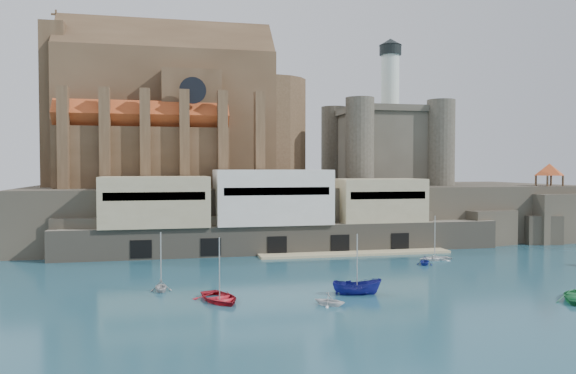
# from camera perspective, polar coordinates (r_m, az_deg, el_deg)

# --- Properties ---
(ground) EXTENTS (300.00, 300.00, 0.00)m
(ground) POSITION_cam_1_polar(r_m,az_deg,el_deg) (70.23, 10.22, -9.01)
(ground) COLOR #184152
(ground) RESTS_ON ground
(promontory) EXTENTS (100.00, 36.00, 10.00)m
(promontory) POSITION_cam_1_polar(r_m,az_deg,el_deg) (106.64, 1.96, -2.54)
(promontory) COLOR #2C2821
(promontory) RESTS_ON ground
(quay) EXTENTS (70.00, 12.00, 13.05)m
(quay) POSITION_cam_1_polar(r_m,az_deg,el_deg) (88.52, -1.69, -2.73)
(quay) COLOR #6F6858
(quay) RESTS_ON ground
(church) EXTENTS (47.00, 25.93, 30.51)m
(church) POSITION_cam_1_polar(r_m,az_deg,el_deg) (105.84, -11.12, 6.71)
(church) COLOR #4B3623
(church) RESTS_ON promontory
(castle_keep) EXTENTS (21.20, 21.20, 29.30)m
(castle_keep) POSITION_cam_1_polar(r_m,az_deg,el_deg) (113.16, 9.78, 4.47)
(castle_keep) COLOR #433F34
(castle_keep) RESTS_ON promontory
(rock_outcrop) EXTENTS (14.50, 10.50, 8.70)m
(rock_outcrop) POSITION_cam_1_polar(r_m,az_deg,el_deg) (113.12, 25.01, -2.93)
(rock_outcrop) COLOR #2C2821
(rock_outcrop) RESTS_ON ground
(pavilion) EXTENTS (6.40, 6.40, 5.40)m
(pavilion) POSITION_cam_1_polar(r_m,az_deg,el_deg) (112.86, 25.02, 1.49)
(pavilion) COLOR #4B3623
(pavilion) RESTS_ON rock_outcrop
(boat_0) EXTENTS (4.62, 2.59, 6.22)m
(boat_0) POSITION_cam_1_polar(r_m,az_deg,el_deg) (57.67, -6.96, -11.42)
(boat_0) COLOR #B51826
(boat_0) RESTS_ON ground
(boat_1) EXTENTS (2.89, 3.07, 3.05)m
(boat_1) POSITION_cam_1_polar(r_m,az_deg,el_deg) (55.68, 4.25, -11.90)
(boat_1) COLOR silver
(boat_1) RESTS_ON ground
(boat_2) EXTENTS (2.34, 2.30, 5.19)m
(boat_2) POSITION_cam_1_polar(r_m,az_deg,el_deg) (60.51, 7.02, -10.78)
(boat_2) COLOR navy
(boat_2) RESTS_ON ground
(boat_4) EXTENTS (2.75, 1.71, 3.16)m
(boat_4) POSITION_cam_1_polar(r_m,az_deg,el_deg) (63.14, -12.77, -10.28)
(boat_4) COLOR beige
(boat_4) RESTS_ON ground
(boat_6) EXTENTS (1.26, 3.58, 4.93)m
(boat_6) POSITION_cam_1_polar(r_m,az_deg,el_deg) (84.52, 14.67, -7.17)
(boat_6) COLOR white
(boat_6) RESTS_ON ground
(boat_7) EXTENTS (3.01, 2.62, 2.98)m
(boat_7) POSITION_cam_1_polar(r_m,az_deg,el_deg) (80.11, 13.70, -7.67)
(boat_7) COLOR navy
(boat_7) RESTS_ON ground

